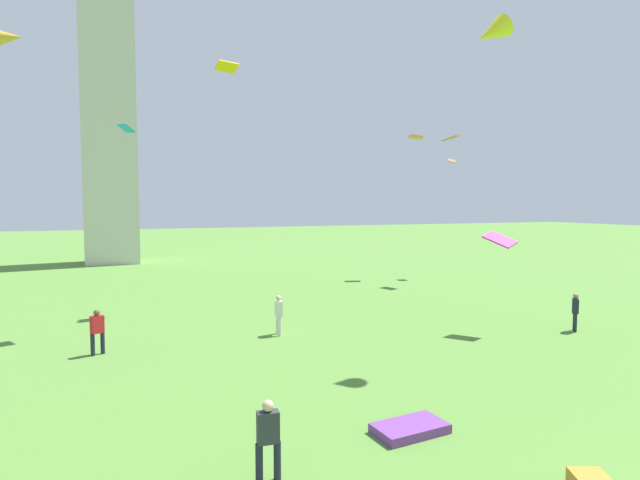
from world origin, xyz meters
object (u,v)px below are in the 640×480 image
object	(u,v)px
kite_flying_4	(500,239)
kite_flying_5	(416,137)
kite_flying_0	(492,32)
kite_flying_1	(126,128)
kite_flying_2	(227,67)
kite_flying_3	(452,138)
kite_flying_6	(452,161)
kite_flying_7	(8,37)
kite_bundle_1	(410,428)
person_1	(97,329)
person_0	(279,313)
person_3	(268,436)
person_2	(575,310)

from	to	relation	value
kite_flying_4	kite_flying_5	xyz separation A→B (m)	(6.36, 17.01, 6.89)
kite_flying_0	kite_flying_1	world-z (taller)	kite_flying_0
kite_flying_1	kite_flying_2	world-z (taller)	kite_flying_2
kite_flying_3	kite_flying_6	distance (m)	3.76
kite_flying_2	kite_flying_7	size ratio (longest dim) A/B	1.05
kite_flying_1	kite_flying_5	xyz separation A→B (m)	(21.84, 10.22, 1.88)
kite_flying_4	kite_bundle_1	xyz separation A→B (m)	(-9.32, -7.47, -4.07)
person_1	kite_flying_0	xyz separation A→B (m)	(14.05, -5.29, 11.22)
kite_flying_3	kite_flying_7	world-z (taller)	kite_flying_7
kite_flying_6	kite_flying_7	world-z (taller)	kite_flying_7
kite_flying_0	kite_flying_4	distance (m)	8.84
person_0	person_3	size ratio (longest dim) A/B	1.01
kite_flying_1	kite_flying_6	xyz separation A→B (m)	(24.57, 9.17, 0.02)
kite_flying_1	kite_flying_7	world-z (taller)	kite_flying_7
kite_flying_6	kite_bundle_1	bearing A→B (deg)	-15.07
person_3	kite_flying_4	bearing A→B (deg)	37.30
kite_flying_1	kite_flying_7	bearing A→B (deg)	-138.47
kite_flying_0	kite_flying_6	world-z (taller)	kite_flying_0
person_2	kite_flying_7	distance (m)	28.53
kite_flying_3	kite_flying_2	bearing A→B (deg)	-106.53
kite_flying_7	kite_flying_4	bearing A→B (deg)	-110.20
kite_flying_3	kite_flying_4	distance (m)	16.22
kite_flying_6	kite_flying_7	bearing A→B (deg)	-53.58
kite_flying_2	kite_flying_3	distance (m)	17.43
kite_flying_7	person_3	bearing A→B (deg)	-154.22
kite_bundle_1	person_0	bearing A→B (deg)	90.78
person_3	kite_flying_2	bearing A→B (deg)	85.53
person_1	kite_flying_1	bearing A→B (deg)	45.50
kite_flying_1	kite_bundle_1	size ratio (longest dim) A/B	0.53
person_0	kite_flying_3	distance (m)	21.54
kite_flying_5	kite_bundle_1	size ratio (longest dim) A/B	0.70
kite_flying_1	person_2	bearing A→B (deg)	42.52
kite_flying_2	kite_flying_4	world-z (taller)	kite_flying_2
person_2	kite_flying_0	distance (m)	12.79
kite_flying_4	kite_flying_7	world-z (taller)	kite_flying_7
kite_flying_3	kite_flying_4	world-z (taller)	kite_flying_3
person_3	kite_flying_7	size ratio (longest dim) A/B	1.39
person_0	kite_flying_5	xyz separation A→B (m)	(15.82, 13.92, 10.09)
kite_flying_7	kite_bundle_1	world-z (taller)	kite_flying_7
kite_flying_0	kite_flying_4	bearing A→B (deg)	138.58
kite_flying_3	kite_bundle_1	size ratio (longest dim) A/B	0.83
kite_flying_1	kite_flying_7	distance (m)	6.71
kite_flying_2	kite_flying_4	size ratio (longest dim) A/B	0.90
kite_flying_1	kite_flying_6	size ratio (longest dim) A/B	0.93
person_2	kite_flying_3	distance (m)	17.80
person_2	person_3	distance (m)	17.94
person_0	kite_flying_5	distance (m)	23.36
kite_flying_0	kite_flying_1	bearing A→B (deg)	-118.73
kite_flying_2	kite_flying_3	world-z (taller)	kite_flying_2
kite_flying_1	person_1	bearing A→B (deg)	-42.73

